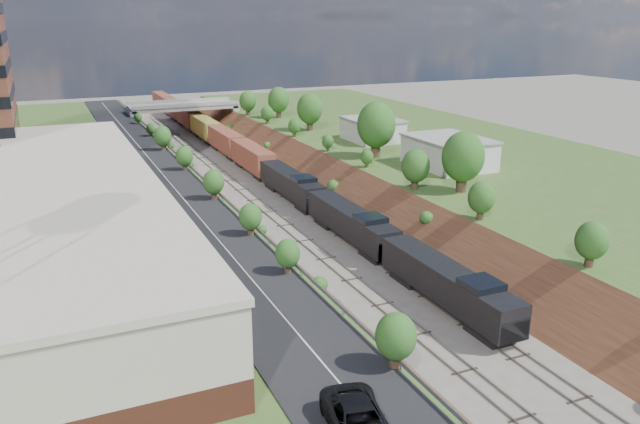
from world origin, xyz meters
The scene contains 16 objects.
platform_left centered at (-33.00, 60.00, 2.50)m, with size 44.00×180.00×5.00m, color #3A5A25.
platform_right centered at (33.00, 60.00, 2.50)m, with size 44.00×180.00×5.00m, color #3A5A25.
embankment_left centered at (-11.00, 60.00, 0.00)m, with size 7.07×180.00×7.07m, color brown.
embankment_right centered at (11.00, 60.00, 0.00)m, with size 7.07×180.00×7.07m, color brown.
rail_left_track centered at (-2.60, 60.00, 0.09)m, with size 1.58×180.00×0.18m, color gray.
rail_right_track centered at (2.60, 60.00, 0.09)m, with size 1.58×180.00×0.18m, color gray.
road centered at (-15.50, 60.00, 5.05)m, with size 8.00×180.00×0.10m, color black.
guardrail centered at (-11.40, 59.80, 5.55)m, with size 0.10×171.00×0.70m.
commercial_building centered at (-28.00, 38.00, 8.51)m, with size 14.30×62.30×7.00m.
overpass centered at (0.00, 122.00, 4.92)m, with size 24.50×8.30×7.40m.
white_building_near centered at (23.50, 52.00, 7.00)m, with size 9.00×12.00×4.00m, color silver.
white_building_far centered at (23.00, 74.00, 6.80)m, with size 8.00×10.00×3.60m, color silver.
tree_right_large centered at (17.00, 40.00, 9.38)m, with size 5.25×5.25×7.61m.
tree_left_crest centered at (-11.80, 20.00, 7.04)m, with size 2.45×2.45×3.55m.
freight_train centered at (2.60, 94.83, 2.65)m, with size 3.11×158.43×4.64m.
suv centered at (-16.78, 2.72, 5.99)m, with size 2.96×6.42×1.79m, color black.
Camera 1 is at (-29.77, -21.42, 25.98)m, focal length 35.00 mm.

